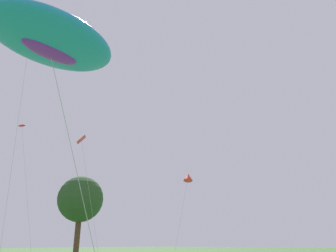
# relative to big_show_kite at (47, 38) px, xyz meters

# --- Properties ---
(big_show_kite) EXTENTS (11.97, 4.09, 11.08)m
(big_show_kite) POSITION_rel_big_show_kite_xyz_m (0.00, 0.00, 0.00)
(big_show_kite) COLOR #1E8CBF
(big_show_kite) RESTS_ON ground
(small_kite_triangle_green) EXTENTS (2.24, 2.47, 11.01)m
(small_kite_triangle_green) POSITION_rel_big_show_kite_xyz_m (9.97, 12.32, -0.12)
(small_kite_triangle_green) COLOR red
(small_kite_triangle_green) RESTS_ON ground
(small_kite_box_yellow) EXTENTS (3.27, 1.28, 8.18)m
(small_kite_box_yellow) POSITION_rel_big_show_kite_xyz_m (18.25, 6.85, -2.67)
(small_kite_box_yellow) COLOR red
(small_kite_box_yellow) RESTS_ON ground
(small_kite_bird_shape) EXTENTS (2.91, 0.85, 11.90)m
(small_kite_bird_shape) POSITION_rel_big_show_kite_xyz_m (6.03, 16.02, 1.14)
(small_kite_bird_shape) COLOR red
(small_kite_bird_shape) RESTS_ON ground
(small_kite_tiny_distant) EXTENTS (1.22, 1.37, 17.77)m
(small_kite_tiny_distant) POSITION_rel_big_show_kite_xyz_m (1.97, 7.32, 6.92)
(small_kite_tiny_distant) COLOR pink
(small_kite_tiny_distant) RESTS_ON ground
(tree_shrub_far) EXTENTS (7.36, 7.36, 12.34)m
(tree_shrub_far) POSITION_rel_big_show_kite_xyz_m (24.78, 34.78, -1.76)
(tree_shrub_far) COLOR #513823
(tree_shrub_far) RESTS_ON ground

